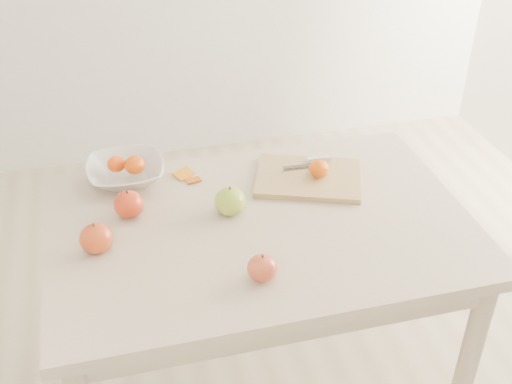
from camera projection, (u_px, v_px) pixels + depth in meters
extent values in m
cube|color=#C9B198|center=(260.00, 227.00, 1.84)|extent=(1.20, 0.80, 0.04)
cylinder|color=#BCAA8E|center=(84.00, 280.00, 2.21)|extent=(0.06, 0.06, 0.71)
cylinder|color=#BCAA8E|center=(375.00, 232.00, 2.43)|extent=(0.06, 0.06, 0.71)
cylinder|color=#BCAA8E|center=(466.00, 369.00, 1.89)|extent=(0.06, 0.06, 0.71)
cube|color=tan|center=(308.00, 178.00, 2.00)|extent=(0.38, 0.34, 0.02)
ellipsoid|color=#E16007|center=(319.00, 168.00, 1.98)|extent=(0.06, 0.06, 0.05)
imported|color=silver|center=(126.00, 172.00, 2.00)|extent=(0.24, 0.24, 0.06)
ellipsoid|color=#DB4907|center=(116.00, 164.00, 1.98)|extent=(0.06, 0.06, 0.05)
ellipsoid|color=#CB3807|center=(135.00, 165.00, 1.97)|extent=(0.06, 0.06, 0.06)
cube|color=#CD710E|center=(184.00, 175.00, 2.03)|extent=(0.07, 0.07, 0.01)
cube|color=#C6550E|center=(193.00, 181.00, 2.00)|extent=(0.05, 0.04, 0.01)
cube|color=silver|center=(319.00, 159.00, 2.07)|extent=(0.08, 0.02, 0.01)
cube|color=#3A3D42|center=(298.00, 166.00, 2.03)|extent=(0.10, 0.02, 0.00)
ellipsoid|color=#679C1C|center=(230.00, 201.00, 1.84)|extent=(0.09, 0.09, 0.08)
ellipsoid|color=maroon|center=(96.00, 238.00, 1.70)|extent=(0.09, 0.09, 0.08)
ellipsoid|color=maroon|center=(262.00, 268.00, 1.61)|extent=(0.08, 0.08, 0.07)
ellipsoid|color=maroon|center=(129.00, 204.00, 1.83)|extent=(0.09, 0.09, 0.08)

